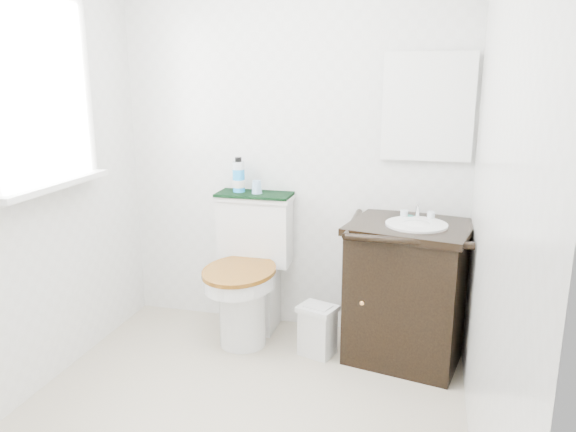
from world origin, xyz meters
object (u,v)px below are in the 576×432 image
at_px(vanity, 408,289).
at_px(trash_bin, 317,330).
at_px(cup, 257,187).
at_px(mouthwash_bottle, 239,176).
at_px(toilet, 249,277).

xyz_separation_m(vanity, trash_bin, (-0.51, -0.10, -0.27)).
relative_size(trash_bin, cup, 3.70).
xyz_separation_m(vanity, mouthwash_bottle, (-1.09, 0.20, 0.58)).
xyz_separation_m(trash_bin, mouthwash_bottle, (-0.58, 0.30, 0.85)).
bearing_deg(vanity, mouthwash_bottle, 169.59).
xyz_separation_m(vanity, cup, (-0.96, 0.18, 0.52)).
relative_size(vanity, mouthwash_bottle, 4.17).
bearing_deg(vanity, toilet, 176.53).
distance_m(toilet, vanity, 0.99).
height_order(trash_bin, mouthwash_bottle, mouthwash_bottle).
bearing_deg(toilet, trash_bin, -18.91).
bearing_deg(toilet, mouthwash_bottle, 127.18).
bearing_deg(mouthwash_bottle, toilet, -52.82).
distance_m(trash_bin, cup, 0.95).
distance_m(toilet, mouthwash_bottle, 0.65).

